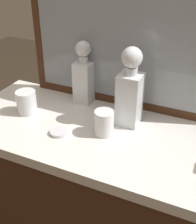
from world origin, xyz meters
name	(u,v)px	position (x,y,z in m)	size (l,w,h in m)	color
dresser	(98,208)	(0.00, 0.00, 0.42)	(1.10, 0.49, 0.83)	#472816
dresser_mirror	(123,36)	(0.00, 0.23, 1.13)	(0.81, 0.03, 0.60)	#472816
crystal_decanter_far_right	(130,94)	(0.08, 0.10, 0.96)	(0.09, 0.09, 0.31)	white
crystal_decanter_far_left	(84,78)	(-0.15, 0.18, 0.94)	(0.07, 0.07, 0.27)	white
crystal_tumbler_front	(104,124)	(0.03, -0.01, 0.88)	(0.07, 0.07, 0.09)	white
crystal_tumbler_far_right	(26,104)	(-0.32, 0.00, 0.88)	(0.08, 0.08, 0.09)	white
porcelain_dish	(59,132)	(-0.12, -0.08, 0.84)	(0.07, 0.07, 0.01)	silver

